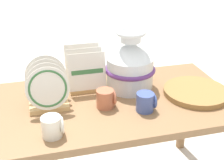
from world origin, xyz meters
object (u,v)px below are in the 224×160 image
object	(u,v)px
dish_rack_square_plates	(85,75)
wicker_charger_stack	(196,92)
dish_rack_round_plates	(48,90)
ceramic_vase	(130,64)
mug_cream_glaze	(53,127)
mug_terracotta_glaze	(106,99)
mug_cobalt_glaze	(146,102)

from	to	relation	value
dish_rack_square_plates	wicker_charger_stack	xyz separation A→B (m)	(0.52, -0.22, -0.05)
dish_rack_round_plates	wicker_charger_stack	distance (m)	0.73
ceramic_vase	mug_cream_glaze	bearing A→B (deg)	-142.04
wicker_charger_stack	mug_terracotta_glaze	xyz separation A→B (m)	(-0.46, -0.01, 0.03)
dish_rack_round_plates	mug_terracotta_glaze	world-z (taller)	dish_rack_round_plates
mug_terracotta_glaze	dish_rack_square_plates	bearing A→B (deg)	103.93
mug_terracotta_glaze	mug_cobalt_glaze	distance (m)	0.18
ceramic_vase	dish_rack_square_plates	world-z (taller)	ceramic_vase
dish_rack_round_plates	mug_cream_glaze	world-z (taller)	dish_rack_round_plates
mug_cobalt_glaze	ceramic_vase	bearing A→B (deg)	90.89
wicker_charger_stack	dish_rack_square_plates	bearing A→B (deg)	156.86
ceramic_vase	wicker_charger_stack	bearing A→B (deg)	-27.38
ceramic_vase	dish_rack_square_plates	xyz separation A→B (m)	(-0.22, 0.07, -0.06)
mug_cobalt_glaze	mug_cream_glaze	xyz separation A→B (m)	(-0.43, -0.09, 0.00)
dish_rack_round_plates	dish_rack_square_plates	xyz separation A→B (m)	(0.20, 0.15, -0.02)
ceramic_vase	mug_terracotta_glaze	size ratio (longest dim) A/B	3.50
ceramic_vase	dish_rack_square_plates	size ratio (longest dim) A/B	1.49
wicker_charger_stack	mug_cobalt_glaze	world-z (taller)	mug_cobalt_glaze
wicker_charger_stack	mug_cream_glaze	distance (m)	0.74
dish_rack_square_plates	mug_cream_glaze	size ratio (longest dim) A/B	2.35
mug_cobalt_glaze	mug_cream_glaze	world-z (taller)	same
mug_terracotta_glaze	mug_cobalt_glaze	xyz separation A→B (m)	(0.17, -0.08, 0.00)
dish_rack_round_plates	wicker_charger_stack	xyz separation A→B (m)	(0.72, -0.07, -0.07)
dish_rack_round_plates	mug_cream_glaze	size ratio (longest dim) A/B	2.45
ceramic_vase	dish_rack_round_plates	world-z (taller)	ceramic_vase
dish_rack_square_plates	mug_cobalt_glaze	bearing A→B (deg)	-53.56
dish_rack_square_plates	mug_terracotta_glaze	bearing A→B (deg)	-76.07
ceramic_vase	wicker_charger_stack	distance (m)	0.36
mug_cobalt_glaze	wicker_charger_stack	bearing A→B (deg)	15.38
dish_rack_square_plates	mug_cream_glaze	bearing A→B (deg)	-116.90
dish_rack_round_plates	dish_rack_square_plates	world-z (taller)	dish_rack_round_plates
mug_cream_glaze	dish_rack_square_plates	bearing A→B (deg)	63.10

